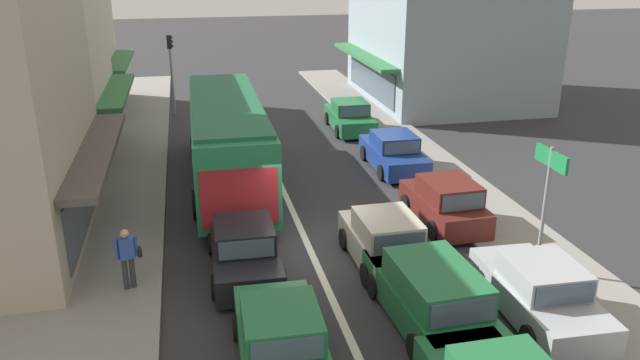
% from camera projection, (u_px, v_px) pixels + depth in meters
% --- Properties ---
extents(ground_plane, '(140.00, 140.00, 0.00)m').
position_uv_depth(ground_plane, '(310.00, 250.00, 18.25)').
color(ground_plane, '#2D2D30').
extents(lane_centre_line, '(0.20, 28.00, 0.01)m').
position_uv_depth(lane_centre_line, '(288.00, 200.00, 21.92)').
color(lane_centre_line, silver).
rests_on(lane_centre_line, ground).
extents(sidewalk_left, '(5.20, 44.00, 0.14)m').
position_uv_depth(sidewalk_left, '(92.00, 193.00, 22.38)').
color(sidewalk_left, gray).
rests_on(sidewalk_left, ground).
extents(kerb_right, '(2.80, 44.00, 0.12)m').
position_uv_depth(kerb_right, '(432.00, 168.00, 24.97)').
color(kerb_right, gray).
rests_on(kerb_right, ground).
extents(shopfront_mid_block, '(8.33, 7.72, 7.33)m').
position_uv_depth(shopfront_mid_block, '(8.00, 72.00, 25.02)').
color(shopfront_mid_block, beige).
rests_on(shopfront_mid_block, ground).
extents(shopfront_far_end, '(7.34, 7.72, 7.72)m').
position_uv_depth(shopfront_far_end, '(45.00, 41.00, 32.24)').
color(shopfront_far_end, beige).
rests_on(shopfront_far_end, ground).
extents(building_right_far, '(9.78, 10.59, 8.08)m').
position_uv_depth(building_right_far, '(446.00, 30.00, 35.43)').
color(building_right_far, '#84939E').
rests_on(building_right_far, ground).
extents(city_bus, '(2.85, 10.89, 3.23)m').
position_uv_depth(city_bus, '(227.00, 136.00, 22.81)').
color(city_bus, '#237A4C').
rests_on(city_bus, ground).
extents(sedan_queue_gap_filler, '(1.99, 4.25, 1.47)m').
position_uv_depth(sedan_queue_gap_filler, '(282.00, 342.00, 12.84)').
color(sedan_queue_gap_filler, '#1E6638').
rests_on(sedan_queue_gap_filler, ground).
extents(hatchback_adjacent_lane_lead, '(1.85, 3.72, 1.54)m').
position_uv_depth(hatchback_adjacent_lane_lead, '(384.00, 241.00, 17.21)').
color(hatchback_adjacent_lane_lead, '#B7B29E').
rests_on(hatchback_adjacent_lane_lead, ground).
extents(sedan_adjacent_lane_trail, '(1.96, 4.23, 1.47)m').
position_uv_depth(sedan_adjacent_lane_trail, '(244.00, 250.00, 16.81)').
color(sedan_adjacent_lane_trail, black).
rests_on(sedan_adjacent_lane_trail, ground).
extents(wagon_behind_bus_near, '(2.08, 4.57, 1.58)m').
position_uv_depth(wagon_behind_bus_near, '(430.00, 295.00, 14.43)').
color(wagon_behind_bus_near, '#1E6638').
rests_on(wagon_behind_bus_near, ground).
extents(parked_sedan_kerb_front, '(2.01, 4.26, 1.47)m').
position_uv_depth(parked_sedan_kerb_front, '(539.00, 292.00, 14.72)').
color(parked_sedan_kerb_front, '#9EA3A8').
rests_on(parked_sedan_kerb_front, ground).
extents(parked_hatchback_kerb_second, '(1.91, 3.75, 1.54)m').
position_uv_depth(parked_hatchback_kerb_second, '(445.00, 203.00, 19.79)').
color(parked_hatchback_kerb_second, '#561E19').
rests_on(parked_hatchback_kerb_second, ground).
extents(parked_sedan_kerb_third, '(1.94, 4.22, 1.47)m').
position_uv_depth(parked_sedan_kerb_third, '(393.00, 153.00, 24.92)').
color(parked_sedan_kerb_third, navy).
rests_on(parked_sedan_kerb_third, ground).
extents(parked_sedan_kerb_rear, '(2.00, 4.25, 1.47)m').
position_uv_depth(parked_sedan_kerb_rear, '(350.00, 117.00, 30.30)').
color(parked_sedan_kerb_rear, '#1E6638').
rests_on(parked_sedan_kerb_rear, ground).
extents(traffic_light_downstreet, '(0.32, 0.24, 4.20)m').
position_uv_depth(traffic_light_downstreet, '(171.00, 61.00, 32.39)').
color(traffic_light_downstreet, gray).
rests_on(traffic_light_downstreet, ground).
extents(directional_road_sign, '(0.10, 1.40, 3.60)m').
position_uv_depth(directional_road_sign, '(548.00, 182.00, 16.01)').
color(directional_road_sign, gray).
rests_on(directional_road_sign, ground).
extents(pedestrian_with_handbag_near, '(0.65, 0.40, 1.63)m').
position_uv_depth(pedestrian_with_handbag_near, '(127.00, 255.00, 15.66)').
color(pedestrian_with_handbag_near, '#333338').
rests_on(pedestrian_with_handbag_near, sidewalk_left).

